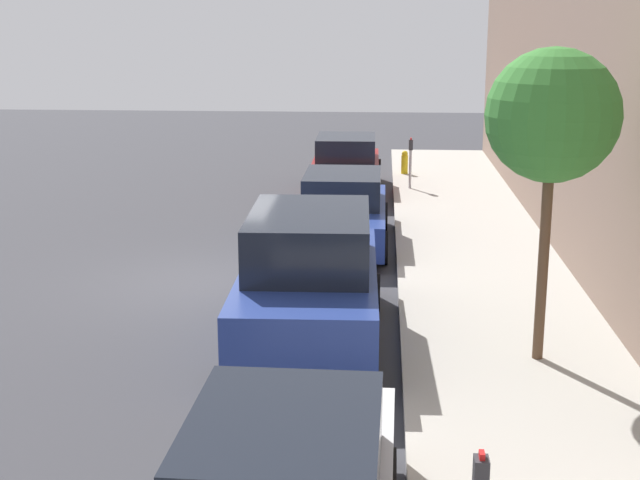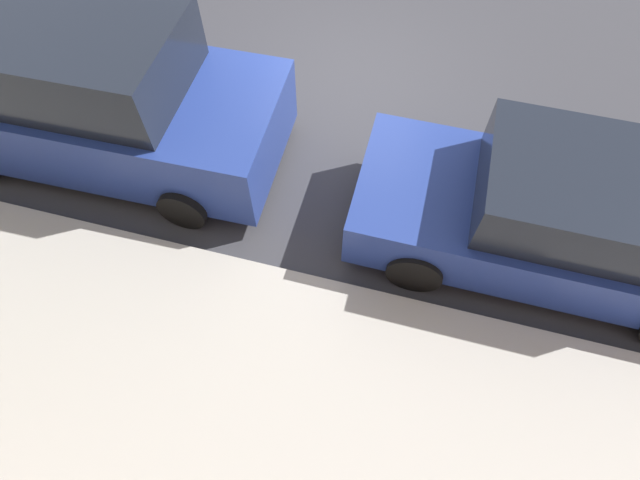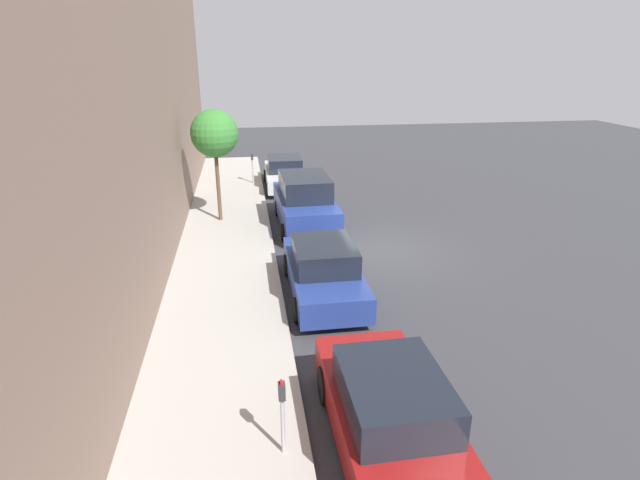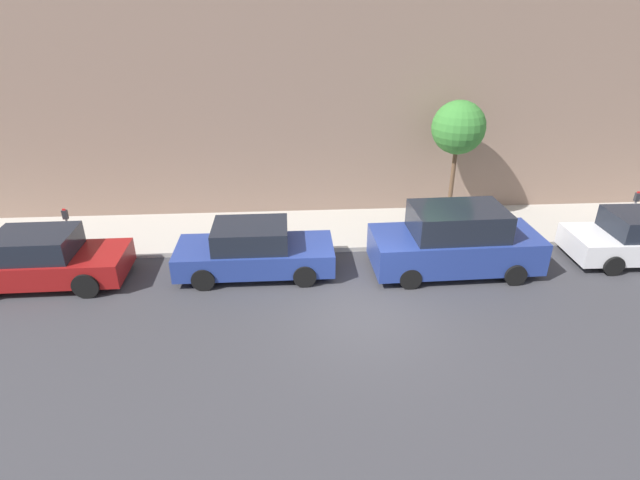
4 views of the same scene
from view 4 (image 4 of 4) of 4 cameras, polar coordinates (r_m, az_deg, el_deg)
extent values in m
plane|color=#38383D|center=(12.93, 5.33, -8.47)|extent=(60.00, 60.00, 0.00)
cube|color=#B2ADA3|center=(17.30, 2.82, 1.27)|extent=(3.19, 32.00, 0.15)
cube|color=#846B5B|center=(18.43, 2.24, 19.36)|extent=(2.00, 32.00, 10.37)
cylinder|color=black|center=(16.78, 30.47, -2.51)|extent=(0.22, 0.61, 0.61)
cylinder|color=black|center=(18.05, 27.71, 0.02)|extent=(0.22, 0.61, 0.61)
cube|color=navy|center=(15.05, 15.09, -0.98)|extent=(2.08, 4.85, 0.96)
cube|color=black|center=(14.69, 15.48, 2.09)|extent=(1.79, 2.64, 0.80)
cylinder|color=black|center=(14.04, 10.26, -4.31)|extent=(0.22, 0.62, 0.62)
cylinder|color=black|center=(15.63, 8.73, -0.90)|extent=(0.22, 0.62, 0.62)
cylinder|color=black|center=(15.01, 21.38, -3.70)|extent=(0.22, 0.62, 0.62)
cylinder|color=black|center=(16.51, 18.87, -0.55)|extent=(0.22, 0.62, 0.62)
cube|color=navy|center=(14.57, -7.40, -1.79)|extent=(1.82, 4.51, 0.68)
cube|color=black|center=(14.28, -7.95, 0.55)|extent=(1.59, 2.11, 0.64)
cylinder|color=black|center=(14.11, -13.20, -4.38)|extent=(0.22, 0.65, 0.65)
cylinder|color=black|center=(15.59, -12.32, -1.24)|extent=(0.22, 0.65, 0.65)
cylinder|color=black|center=(13.91, -1.77, -4.11)|extent=(0.22, 0.65, 0.65)
cylinder|color=black|center=(15.40, -2.01, -0.95)|extent=(0.22, 0.65, 0.65)
cube|color=maroon|center=(15.94, -28.98, -2.52)|extent=(1.85, 4.52, 0.68)
cube|color=black|center=(15.72, -29.82, -0.40)|extent=(1.61, 2.12, 0.64)
cylinder|color=black|center=(17.33, -31.94, -1.83)|extent=(0.22, 0.72, 0.72)
cylinder|color=black|center=(14.79, -25.17, -4.70)|extent=(0.22, 0.72, 0.72)
cylinder|color=black|center=(16.18, -23.23, -1.67)|extent=(0.22, 0.72, 0.72)
cylinder|color=#ADADB2|center=(19.50, 32.01, 2.20)|extent=(0.07, 0.07, 1.17)
cube|color=#2D2D33|center=(19.27, 32.51, 4.17)|extent=(0.11, 0.15, 0.28)
cube|color=red|center=(19.22, 32.63, 4.62)|extent=(0.04, 0.09, 0.05)
cylinder|color=#ADADB2|center=(17.31, -26.68, 0.58)|extent=(0.07, 0.07, 1.05)
cube|color=#2D2D33|center=(17.07, -27.12, 2.60)|extent=(0.11, 0.15, 0.28)
cube|color=red|center=(17.01, -27.23, 3.11)|extent=(0.04, 0.09, 0.05)
cylinder|color=brown|center=(17.78, 14.83, 6.33)|extent=(0.14, 0.14, 2.86)
sphere|color=#387F33|center=(17.26, 15.55, 12.30)|extent=(1.75, 1.75, 1.75)
camera|label=1|loc=(22.21, 48.51, 10.85)|focal=50.00mm
camera|label=2|loc=(16.74, -1.34, 19.34)|focal=28.00mm
camera|label=3|loc=(19.95, -47.62, 15.14)|focal=28.00mm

